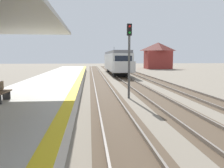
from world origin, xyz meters
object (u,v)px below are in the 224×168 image
(approaching_train, at_px, (116,61))
(platform_bench, at_px, (0,91))
(rail_signal_post, at_px, (129,53))
(distant_trackside_house, at_px, (158,55))

(approaching_train, distance_m, platform_bench, 31.42)
(rail_signal_post, distance_m, distant_trackside_house, 44.01)
(rail_signal_post, distance_m, platform_bench, 9.02)
(platform_bench, bearing_deg, rail_signal_post, 39.43)
(platform_bench, height_order, distant_trackside_house, distant_trackside_house)
(rail_signal_post, xyz_separation_m, platform_bench, (-6.82, -5.61, -1.82))
(approaching_train, relative_size, distant_trackside_house, 2.97)
(rail_signal_post, bearing_deg, approaching_train, 85.73)
(rail_signal_post, bearing_deg, platform_bench, -140.57)
(approaching_train, bearing_deg, platform_bench, -106.00)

